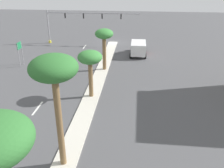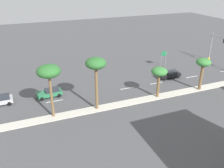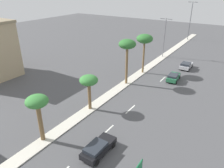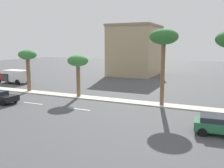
# 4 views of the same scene
# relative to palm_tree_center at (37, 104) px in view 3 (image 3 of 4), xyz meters

# --- Properties ---
(ground_plane) EXTENTS (160.00, 160.00, 0.00)m
(ground_plane) POSITION_rel_palm_tree_center_xyz_m (0.34, 18.07, -4.91)
(ground_plane) COLOR #4C4C4F
(median_curb) EXTENTS (1.80, 86.84, 0.12)m
(median_curb) POSITION_rel_palm_tree_center_xyz_m (0.34, 27.72, -4.85)
(median_curb) COLOR beige
(median_curb) RESTS_ON ground
(lane_stripe_outboard) EXTENTS (0.20, 2.80, 0.01)m
(lane_stripe_outboard) POSITION_rel_palm_tree_center_xyz_m (5.45, 5.57, -4.91)
(lane_stripe_outboard) COLOR silver
(lane_stripe_outboard) RESTS_ON ground
(lane_stripe_near) EXTENTS (0.20, 2.80, 0.01)m
(lane_stripe_near) POSITION_rel_palm_tree_center_xyz_m (5.45, 11.72, -4.91)
(lane_stripe_near) COLOR silver
(lane_stripe_near) RESTS_ON ground
(lane_stripe_left) EXTENTS (0.20, 2.80, 0.01)m
(lane_stripe_left) POSITION_rel_palm_tree_center_xyz_m (5.45, 25.05, -4.91)
(lane_stripe_left) COLOR silver
(lane_stripe_left) RESTS_ON ground
(palm_tree_center) EXTENTS (2.53, 2.53, 5.84)m
(palm_tree_center) POSITION_rel_palm_tree_center_xyz_m (0.00, 0.00, 0.00)
(palm_tree_center) COLOR brown
(palm_tree_center) RESTS_ON median_curb
(palm_tree_leading) EXTENTS (2.63, 2.63, 5.29)m
(palm_tree_leading) POSITION_rel_palm_tree_center_xyz_m (0.36, 8.55, -0.44)
(palm_tree_leading) COLOR brown
(palm_tree_leading) RESTS_ON median_curb
(palm_tree_left) EXTENTS (3.05, 3.05, 8.23)m
(palm_tree_left) POSITION_rel_palm_tree_center_xyz_m (0.43, 19.33, 2.28)
(palm_tree_left) COLOR brown
(palm_tree_left) RESTS_ON median_curb
(palm_tree_near) EXTENTS (3.26, 3.26, 7.97)m
(palm_tree_near) POSITION_rel_palm_tree_center_xyz_m (0.65, 25.97, 2.11)
(palm_tree_near) COLOR brown
(palm_tree_near) RESTS_ON median_curb
(street_lamp_inboard) EXTENTS (2.90, 0.24, 9.44)m
(street_lamp_inboard) POSITION_rel_palm_tree_center_xyz_m (0.20, 38.70, 0.76)
(street_lamp_inboard) COLOR slate
(street_lamp_inboard) RESTS_ON median_curb
(street_lamp_center) EXTENTS (2.90, 0.24, 11.91)m
(street_lamp_center) POSITION_rel_palm_tree_center_xyz_m (0.44, 61.36, 2.04)
(street_lamp_center) COLOR #515459
(street_lamp_center) RESTS_ON median_curb
(sedan_green_mid) EXTENTS (2.20, 4.27, 1.39)m
(sedan_green_mid) POSITION_rel_palm_tree_center_xyz_m (7.35, 25.44, -4.16)
(sedan_green_mid) COLOR #287047
(sedan_green_mid) RESTS_ON ground
(sedan_silver_front) EXTENTS (2.19, 4.23, 1.45)m
(sedan_silver_front) POSITION_rel_palm_tree_center_xyz_m (7.60, 33.30, -4.14)
(sedan_silver_front) COLOR #B2B2B7
(sedan_silver_front) RESTS_ON ground
(sedan_black_near) EXTENTS (1.98, 4.49, 1.37)m
(sedan_black_near) POSITION_rel_palm_tree_center_xyz_m (6.85, 1.75, -4.16)
(sedan_black_near) COLOR black
(sedan_black_near) RESTS_ON ground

